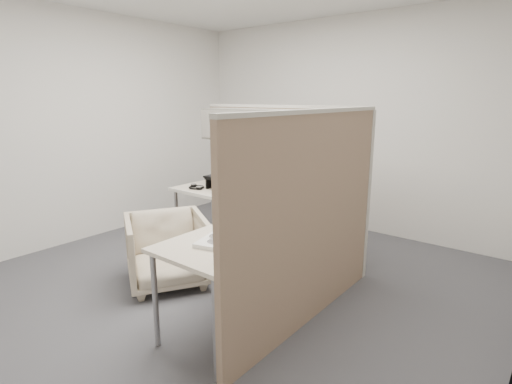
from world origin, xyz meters
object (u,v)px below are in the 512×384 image
Objects in this scene: monitor_left at (284,169)px; desk at (250,212)px; office_chair at (167,247)px; keyboard at (281,203)px.

desk is at bearing -99.88° from monitor_left.
keyboard is at bearing -13.09° from office_chair.
keyboard is at bearing 58.83° from desk.
desk is at bearing -132.39° from keyboard.
desk is 0.31m from keyboard.
keyboard reaches higher than office_chair.
office_chair is at bearing -145.51° from keyboard.
desk is 4.15× the size of keyboard.
desk is 4.29× the size of monitor_left.
office_chair is 1.37m from monitor_left.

